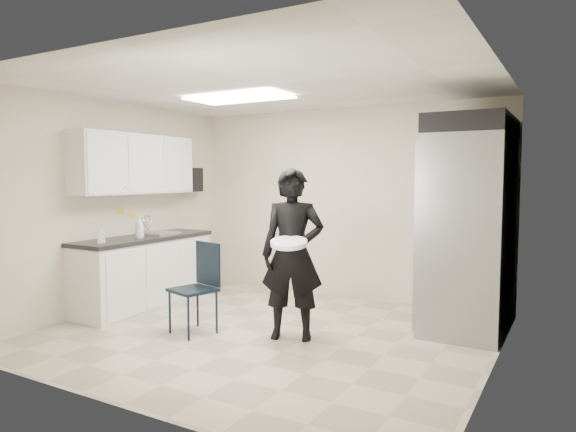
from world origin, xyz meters
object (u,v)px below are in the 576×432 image
Objects in this scene: man_tuxedo at (293,254)px; folding_chair at (193,290)px; lower_counter at (145,273)px; commercial_fridge at (470,233)px.

folding_chair is at bearing 179.89° from man_tuxedo.
lower_counter is at bearing 172.09° from folding_chair.
folding_chair reaches higher than lower_counter.
commercial_fridge is 1.20× the size of man_tuxedo.
lower_counter is at bearing -164.12° from commercial_fridge.
folding_chair is at bearing -23.93° from lower_counter.
commercial_fridge reaches higher than lower_counter.
lower_counter is 1.39m from folding_chair.
commercial_fridge is at bearing 49.23° from folding_chair.
commercial_fridge is at bearing 15.88° from lower_counter.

